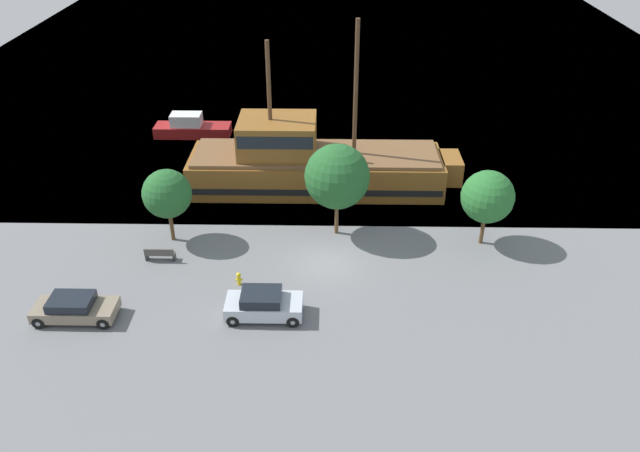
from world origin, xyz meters
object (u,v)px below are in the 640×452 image
parked_car_curb_mid (263,304)px  fire_hydrant (239,278)px  moored_boat_dockside (191,128)px  parked_car_curb_front (74,308)px  pirate_ship (311,164)px  bench_promenade_east (160,254)px

parked_car_curb_mid → fire_hydrant: 3.14m
moored_boat_dockside → fire_hydrant: moored_boat_dockside is taller
moored_boat_dockside → parked_car_curb_front: bearing=-93.1°
fire_hydrant → pirate_ship: bearing=72.8°
moored_boat_dockside → parked_car_curb_front: size_ratio=1.51×
moored_boat_dockside → parked_car_curb_front: 23.74m
parked_car_curb_front → bench_promenade_east: size_ratio=2.40×
pirate_ship → fire_hydrant: (-3.61, -11.64, -1.39)m
parked_car_curb_front → bench_promenade_east: bearing=59.9°
parked_car_curb_front → fire_hydrant: parked_car_curb_front is taller
pirate_ship → parked_car_curb_front: 18.70m
parked_car_curb_front → bench_promenade_east: 6.08m
parked_car_curb_front → bench_promenade_east: (3.05, 5.26, -0.21)m
parked_car_curb_front → parked_car_curb_mid: 9.55m
moored_boat_dockside → parked_car_curb_mid: 24.76m
pirate_ship → fire_hydrant: bearing=-107.2°
pirate_ship → parked_car_curb_mid: bearing=-97.9°
pirate_ship → parked_car_curb_front: (-11.53, -14.67, -1.15)m
parked_car_curb_front → moored_boat_dockside: bearing=86.9°
pirate_ship → parked_car_curb_mid: (-1.99, -14.31, -1.07)m
fire_hydrant → bench_promenade_east: 5.36m
fire_hydrant → bench_promenade_east: bench_promenade_east is taller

